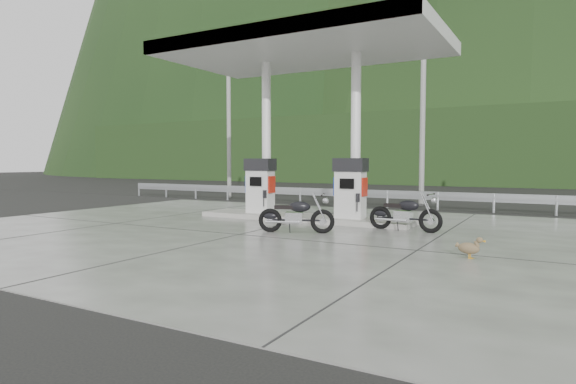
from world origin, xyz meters
The scene contains 17 objects.
ground centered at (0.00, 0.00, 0.00)m, with size 160.00×160.00×0.00m, color black.
forecourt_apron centered at (0.00, 0.00, 0.01)m, with size 18.00×14.00×0.02m, color #61615C.
pump_island centered at (0.00, 2.50, 0.10)m, with size 7.00×1.40×0.15m, color #99978F.
gas_pump_left centered at (-1.60, 2.50, 1.07)m, with size 0.95×0.55×1.80m, color silver, non-canonical shape.
gas_pump_right centered at (1.60, 2.50, 1.07)m, with size 0.95×0.55×1.80m, color silver, non-canonical shape.
canopy_column_left centered at (-1.60, 2.90, 2.67)m, with size 0.30×0.30×5.00m, color white.
canopy_column_right centered at (1.60, 2.90, 2.67)m, with size 0.30×0.30×5.00m, color white.
canopy_roof centered at (0.00, 2.50, 5.37)m, with size 8.50×5.00×0.40m, color silver.
guardrail centered at (0.00, 8.00, 0.71)m, with size 26.00×0.16×1.42m, color #9FA3A7, non-canonical shape.
road centered at (0.00, 11.50, 0.00)m, with size 60.00×7.00×0.01m, color black.
utility_pole_a centered at (-8.00, 9.50, 4.00)m, with size 0.22×0.22×8.00m, color gray.
utility_pole_b centered at (2.00, 9.50, 4.00)m, with size 0.22×0.22×8.00m, color gray.
tree_band centered at (0.00, 30.00, 3.00)m, with size 80.00×6.00×6.00m, color black.
forested_hills centered at (0.00, 60.00, 0.00)m, with size 100.00×40.00×140.00m, color black, non-canonical shape.
motorcycle_left centered at (1.10, 0.01, 0.46)m, with size 1.87×0.59×0.89m, color black, non-canonical shape.
motorcycle_right centered at (3.47, 1.72, 0.46)m, with size 1.88×0.59×0.89m, color black, non-canonical shape.
duck centered at (5.56, -1.31, 0.20)m, with size 0.50×0.14×0.36m, color brown, non-canonical shape.
Camera 1 is at (7.00, -10.94, 1.85)m, focal length 30.00 mm.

